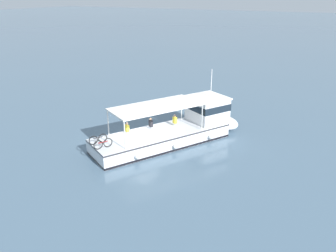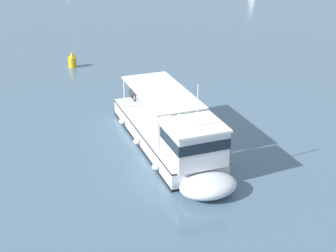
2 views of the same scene
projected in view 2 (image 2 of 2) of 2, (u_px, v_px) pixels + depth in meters
name	position (u px, v px, depth m)	size (l,w,h in m)	color
ground_plane	(171.00, 132.00, 31.85)	(400.00, 400.00, 0.00)	slate
ferry_main	(174.00, 139.00, 28.52)	(8.67, 12.68, 5.32)	silver
channel_buoy	(72.00, 61.00, 43.72)	(0.70, 0.70, 1.40)	gold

